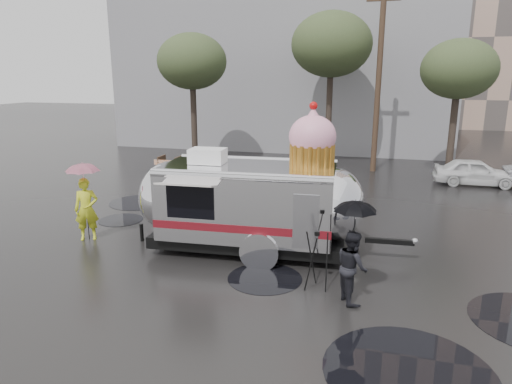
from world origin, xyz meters
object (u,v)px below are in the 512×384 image
(airstream_trailer, at_px, (253,199))
(tripod, at_px, (316,256))
(person_right, at_px, (352,267))
(person_left, at_px, (87,209))

(airstream_trailer, distance_m, tripod, 2.94)
(person_right, distance_m, tripod, 0.92)
(person_left, xyz_separation_m, tripod, (7.11, -1.46, -0.12))
(airstream_trailer, height_order, person_right, airstream_trailer)
(person_left, bearing_deg, airstream_trailer, -22.25)
(airstream_trailer, xyz_separation_m, person_left, (-5.03, -0.50, -0.55))
(airstream_trailer, relative_size, person_left, 4.19)
(tripod, bearing_deg, person_right, -31.17)
(person_right, xyz_separation_m, tripod, (-0.83, 0.38, 0.01))
(airstream_trailer, height_order, person_left, airstream_trailer)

